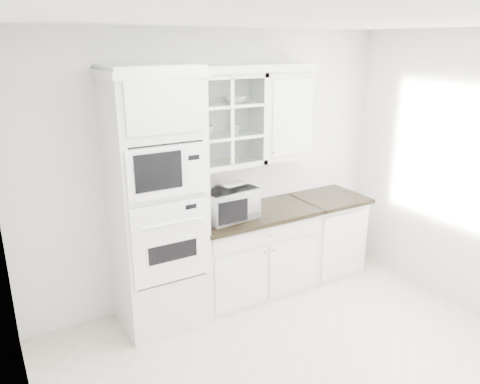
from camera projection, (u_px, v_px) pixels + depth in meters
ground at (317, 379)px, 3.74m from camera, size 4.00×3.50×0.01m
room_shell at (292, 152)px, 3.55m from camera, size 4.00×3.50×2.70m
oven_column at (157, 203)px, 4.18m from camera, size 0.76×0.68×2.40m
base_cabinet_run at (252, 252)px, 4.93m from camera, size 1.32×0.67×0.92m
extra_base_cabinet at (326, 233)px, 5.40m from camera, size 0.72×0.67×0.92m
upper_cabinet_glass at (224, 121)px, 4.49m from camera, size 0.80×0.33×0.90m
upper_cabinet_solid at (281, 115)px, 4.81m from camera, size 0.55×0.33×0.90m
crown_molding at (214, 69)px, 4.27m from camera, size 2.14×0.38×0.07m
countertop_microwave at (227, 203)px, 4.56m from camera, size 0.58×0.50×0.31m
bowl_a at (202, 103)px, 4.34m from camera, size 0.19×0.19×0.05m
bowl_b at (236, 99)px, 4.50m from camera, size 0.28×0.28×0.07m
cup_a at (207, 131)px, 4.45m from camera, size 0.15×0.15×0.11m
cup_b at (235, 129)px, 4.58m from camera, size 0.11×0.11×0.10m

